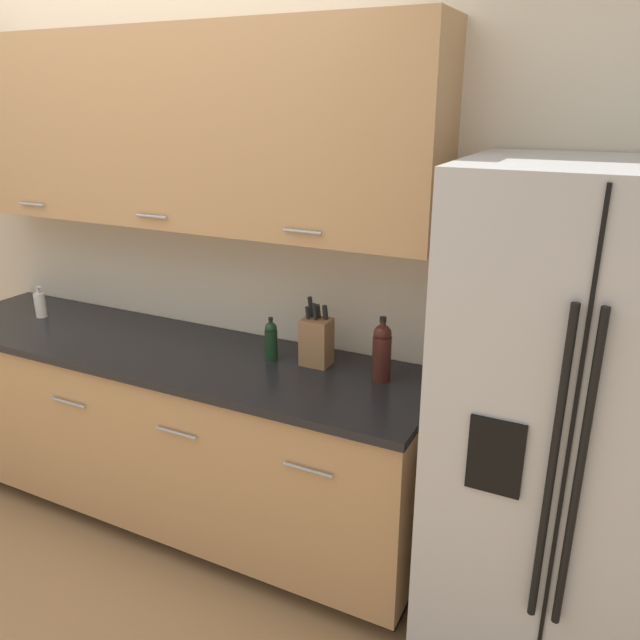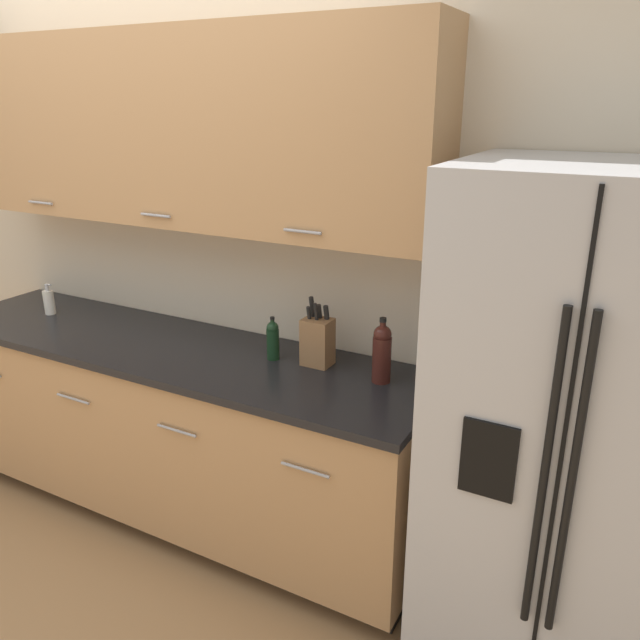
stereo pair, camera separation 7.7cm
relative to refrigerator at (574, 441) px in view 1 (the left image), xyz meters
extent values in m
plane|color=#997047|center=(-1.90, -0.65, -0.90)|extent=(14.00, 14.00, 0.00)
cube|color=beige|center=(-1.90, 0.40, 0.40)|extent=(10.00, 0.05, 2.60)
cube|color=tan|center=(-1.76, 0.21, 0.94)|extent=(2.41, 0.32, 0.81)
cylinder|color=#99999E|center=(-2.49, 0.04, 0.60)|extent=(0.16, 0.01, 0.01)
cylinder|color=#99999E|center=(-1.76, 0.04, 0.60)|extent=(0.16, 0.01, 0.01)
cylinder|color=#99999E|center=(-1.04, 0.04, 0.60)|extent=(0.16, 0.01, 0.01)
cube|color=black|center=(-1.76, 0.09, -0.86)|extent=(2.47, 0.54, 0.09)
cube|color=tan|center=(-1.76, 0.05, -0.42)|extent=(2.51, 0.62, 0.78)
cube|color=black|center=(-1.76, 0.04, -0.01)|extent=(2.53, 0.64, 0.03)
cylinder|color=#99999E|center=(-2.06, -0.27, -0.21)|extent=(0.20, 0.01, 0.01)
cylinder|color=#99999E|center=(-1.46, -0.27, -0.21)|extent=(0.20, 0.01, 0.01)
cylinder|color=#99999E|center=(-0.86, -0.27, -0.21)|extent=(0.20, 0.01, 0.01)
cube|color=#B2B2B5|center=(0.00, 0.00, 0.00)|extent=(0.85, 0.73, 1.81)
cube|color=black|center=(0.00, -0.37, 0.00)|extent=(0.01, 0.01, 1.77)
cylinder|color=black|center=(-0.03, -0.38, 0.09)|extent=(0.02, 0.02, 0.99)
cylinder|color=black|center=(0.04, -0.38, 0.09)|extent=(0.02, 0.02, 0.99)
cube|color=black|center=(-0.19, -0.37, 0.09)|extent=(0.16, 0.01, 0.24)
cube|color=olive|center=(-1.04, 0.17, 0.11)|extent=(0.12, 0.10, 0.20)
cylinder|color=black|center=(-1.08, 0.19, 0.25)|extent=(0.02, 0.04, 0.09)
cylinder|color=black|center=(-1.08, 0.16, 0.24)|extent=(0.02, 0.03, 0.06)
cylinder|color=black|center=(-1.04, 0.19, 0.24)|extent=(0.02, 0.03, 0.06)
cylinder|color=black|center=(-1.04, 0.16, 0.25)|extent=(0.02, 0.03, 0.08)
cylinder|color=black|center=(-1.01, 0.19, 0.24)|extent=(0.02, 0.03, 0.06)
cylinder|color=#3D1914|center=(-0.74, 0.14, 0.10)|extent=(0.08, 0.08, 0.19)
sphere|color=#3D1914|center=(-0.74, 0.14, 0.21)|extent=(0.07, 0.07, 0.07)
cylinder|color=#3D1914|center=(-0.74, 0.14, 0.23)|extent=(0.02, 0.02, 0.06)
cylinder|color=black|center=(-0.74, 0.14, 0.27)|extent=(0.03, 0.03, 0.02)
cylinder|color=silver|center=(-2.59, 0.09, 0.07)|extent=(0.05, 0.05, 0.13)
cylinder|color=#B2B2B5|center=(-2.59, 0.09, 0.15)|extent=(0.02, 0.02, 0.04)
cylinder|color=#B2B2B5|center=(-2.58, 0.09, 0.17)|extent=(0.03, 0.01, 0.01)
cylinder|color=black|center=(-1.24, 0.13, 0.07)|extent=(0.06, 0.06, 0.13)
sphere|color=black|center=(-1.24, 0.13, 0.15)|extent=(0.05, 0.05, 0.05)
cylinder|color=black|center=(-1.24, 0.13, 0.16)|extent=(0.02, 0.02, 0.05)
cylinder|color=black|center=(-1.24, 0.13, 0.19)|extent=(0.02, 0.02, 0.01)
camera|label=1|loc=(0.05, -2.00, 1.07)|focal=35.00mm
camera|label=2|loc=(0.12, -1.97, 1.07)|focal=35.00mm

